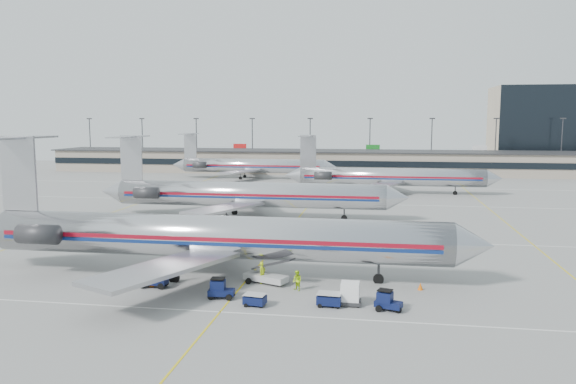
% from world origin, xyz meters
% --- Properties ---
extents(ground, '(260.00, 260.00, 0.00)m').
position_xyz_m(ground, '(0.00, 0.00, 0.00)').
color(ground, gray).
rests_on(ground, ground).
extents(apron_markings, '(160.00, 0.15, 0.02)m').
position_xyz_m(apron_markings, '(0.00, 10.00, 0.01)').
color(apron_markings, silver).
rests_on(apron_markings, ground).
extents(terminal, '(162.00, 17.00, 6.25)m').
position_xyz_m(terminal, '(0.00, 97.97, 3.16)').
color(terminal, gray).
rests_on(terminal, ground).
extents(light_mast_row, '(163.60, 0.40, 15.28)m').
position_xyz_m(light_mast_row, '(0.00, 112.00, 8.58)').
color(light_mast_row, '#38383D').
rests_on(light_mast_row, ground).
extents(distant_building, '(30.00, 20.00, 25.00)m').
position_xyz_m(distant_building, '(62.00, 128.00, 12.50)').
color(distant_building, tan).
rests_on(distant_building, ground).
extents(jet_foreground, '(50.46, 29.71, 13.21)m').
position_xyz_m(jet_foreground, '(-4.18, -8.31, 3.83)').
color(jet_foreground, silver).
rests_on(jet_foreground, ground).
extents(jet_second_row, '(47.31, 27.86, 12.38)m').
position_xyz_m(jet_second_row, '(-8.21, 23.31, 3.59)').
color(jet_second_row, silver).
rests_on(jet_second_row, ground).
extents(jet_third_row, '(42.95, 26.42, 11.74)m').
position_xyz_m(jet_third_row, '(13.40, 55.36, 3.41)').
color(jet_third_row, silver).
rests_on(jet_third_row, ground).
extents(jet_back_row, '(41.94, 25.80, 11.47)m').
position_xyz_m(jet_back_row, '(-20.12, 78.77, 3.33)').
color(jet_back_row, silver).
rests_on(jet_back_row, ground).
extents(tug_left, '(2.31, 1.23, 1.87)m').
position_xyz_m(tug_left, '(-7.66, -12.71, 0.85)').
color(tug_left, '#0A123A').
rests_on(tug_left, ground).
extents(tug_center, '(2.20, 1.23, 1.72)m').
position_xyz_m(tug_center, '(-0.93, -14.79, 0.79)').
color(tug_center, '#0A123A').
rests_on(tug_center, ground).
extents(tug_right, '(2.26, 1.62, 1.66)m').
position_xyz_m(tug_right, '(12.63, -15.61, 0.76)').
color(tug_right, '#0A123A').
rests_on(tug_right, ground).
extents(cart_inner, '(1.83, 1.38, 0.96)m').
position_xyz_m(cart_inner, '(2.32, -16.13, 0.51)').
color(cart_inner, '#0A123A').
rests_on(cart_inner, ground).
extents(cart_outer, '(1.98, 1.42, 1.08)m').
position_xyz_m(cart_outer, '(8.15, -15.30, 0.57)').
color(cart_outer, '#0A123A').
rests_on(cart_outer, ground).
extents(uld_container, '(1.76, 1.47, 1.84)m').
position_xyz_m(uld_container, '(9.75, -14.71, 0.93)').
color(uld_container, '#2D2D30').
rests_on(uld_container, ground).
extents(belt_loader, '(4.92, 2.87, 2.53)m').
position_xyz_m(belt_loader, '(2.02, -9.86, 0.68)').
color(belt_loader, '#A9A9A9').
rests_on(belt_loader, ground).
extents(ramp_worker_near, '(0.76, 0.86, 1.97)m').
position_xyz_m(ramp_worker_near, '(1.64, -10.00, 0.98)').
color(ramp_worker_near, '#BBD814').
rests_on(ramp_worker_near, ground).
extents(ramp_worker_far, '(1.09, 1.06, 1.76)m').
position_xyz_m(ramp_worker_far, '(5.06, -11.66, 0.88)').
color(ramp_worker_far, '#AFE215').
rests_on(ramp_worker_far, ground).
extents(cone_right, '(0.61, 0.61, 0.63)m').
position_xyz_m(cone_right, '(15.58, -9.74, 0.32)').
color(cone_right, '#E55D07').
rests_on(cone_right, ground).
extents(cone_left, '(0.50, 0.50, 0.61)m').
position_xyz_m(cone_left, '(-7.77, -12.62, 0.31)').
color(cone_left, '#E55D07').
rests_on(cone_left, ground).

